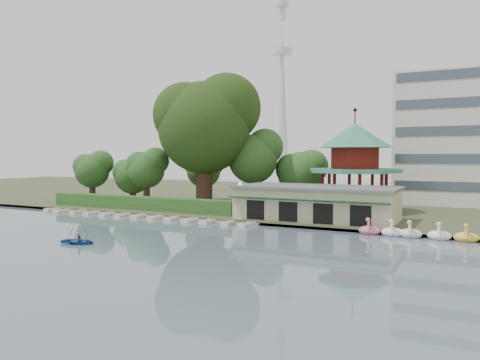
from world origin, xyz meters
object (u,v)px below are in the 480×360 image
Objects in this scene: boathouse at (316,203)px; big_tree at (206,121)px; pavilion at (354,158)px; dock at (141,215)px; rowboat_with_passengers at (78,239)px.

big_tree is at bearing 161.64° from boathouse.
pavilion is 21.83m from big_tree.
big_tree is at bearing -169.70° from pavilion.
dock is 6.82× the size of rowboat_with_passengers.
boathouse is 3.73× the size of rowboat_with_passengers.
dock is 29.14m from pavilion.
boathouse is 0.95× the size of big_tree.
big_tree reaches higher than dock.
dock is at bearing -167.76° from boathouse.
boathouse is at bearing -18.36° from big_tree.
pavilion is at bearing 78.72° from boathouse.
rowboat_with_passengers is at bearing -117.47° from pavilion.
big_tree reaches higher than boathouse.
boathouse is at bearing -101.28° from pavilion.
rowboat_with_passengers is at bearing -123.59° from boathouse.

